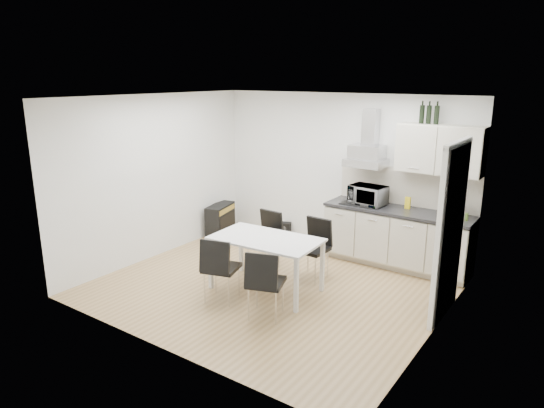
# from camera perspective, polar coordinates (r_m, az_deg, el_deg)

# --- Properties ---
(ground) EXTENTS (4.50, 4.50, 0.00)m
(ground) POSITION_cam_1_polar(r_m,az_deg,el_deg) (6.92, -0.05, -9.61)
(ground) COLOR tan
(ground) RESTS_ON ground
(wall_back) EXTENTS (4.50, 0.10, 2.60)m
(wall_back) POSITION_cam_1_polar(r_m,az_deg,el_deg) (8.17, 8.02, 3.68)
(wall_back) COLOR white
(wall_back) RESTS_ON ground
(wall_front) EXTENTS (4.50, 0.10, 2.60)m
(wall_front) POSITION_cam_1_polar(r_m,az_deg,el_deg) (5.04, -13.19, -3.67)
(wall_front) COLOR white
(wall_front) RESTS_ON ground
(wall_left) EXTENTS (0.10, 4.00, 2.60)m
(wall_left) POSITION_cam_1_polar(r_m,az_deg,el_deg) (7.96, -13.48, 3.11)
(wall_left) COLOR white
(wall_left) RESTS_ON ground
(wall_right) EXTENTS (0.10, 4.00, 2.60)m
(wall_right) POSITION_cam_1_polar(r_m,az_deg,el_deg) (5.56, 19.35, -2.38)
(wall_right) COLOR white
(wall_right) RESTS_ON ground
(ceiling) EXTENTS (4.50, 4.50, 0.00)m
(ceiling) POSITION_cam_1_polar(r_m,az_deg,el_deg) (6.30, -0.05, 12.44)
(ceiling) COLOR white
(ceiling) RESTS_ON wall_back
(doorway) EXTENTS (0.08, 1.04, 2.10)m
(doorway) POSITION_cam_1_polar(r_m,az_deg,el_deg) (6.15, 20.21, -3.26)
(doorway) COLOR white
(doorway) RESTS_ON ground
(kitchenette) EXTENTS (2.22, 0.64, 2.52)m
(kitchenette) POSITION_cam_1_polar(r_m,az_deg,el_deg) (7.59, 14.98, -1.21)
(kitchenette) COLOR beige
(kitchenette) RESTS_ON ground
(dining_table) EXTENTS (1.49, 0.90, 0.75)m
(dining_table) POSITION_cam_1_polar(r_m,az_deg,el_deg) (6.56, -0.72, -4.67)
(dining_table) COLOR white
(dining_table) RESTS_ON ground
(chair_far_left) EXTENTS (0.47, 0.53, 0.88)m
(chair_far_left) POSITION_cam_1_polar(r_m,az_deg,el_deg) (7.36, -0.99, -4.38)
(chair_far_left) COLOR black
(chair_far_left) RESTS_ON ground
(chair_far_right) EXTENTS (0.46, 0.51, 0.88)m
(chair_far_right) POSITION_cam_1_polar(r_m,az_deg,el_deg) (7.02, 4.71, -5.41)
(chair_far_right) COLOR black
(chair_far_right) RESTS_ON ground
(chair_near_left) EXTENTS (0.56, 0.60, 0.88)m
(chair_near_left) POSITION_cam_1_polar(r_m,az_deg,el_deg) (6.39, -5.95, -7.56)
(chair_near_left) COLOR black
(chair_near_left) RESTS_ON ground
(chair_near_right) EXTENTS (0.58, 0.62, 0.88)m
(chair_near_right) POSITION_cam_1_polar(r_m,az_deg,el_deg) (5.93, -0.72, -9.28)
(chair_near_right) COLOR black
(chair_near_right) RESTS_ON ground
(guitar_amp) EXTENTS (0.45, 0.73, 0.57)m
(guitar_amp) POSITION_cam_1_polar(r_m,az_deg,el_deg) (9.01, -6.11, -1.84)
(guitar_amp) COLOR black
(guitar_amp) RESTS_ON ground
(floor_speaker) EXTENTS (0.20, 0.19, 0.27)m
(floor_speaker) POSITION_cam_1_polar(r_m,az_deg,el_deg) (8.86, 1.66, -3.06)
(floor_speaker) COLOR black
(floor_speaker) RESTS_ON ground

